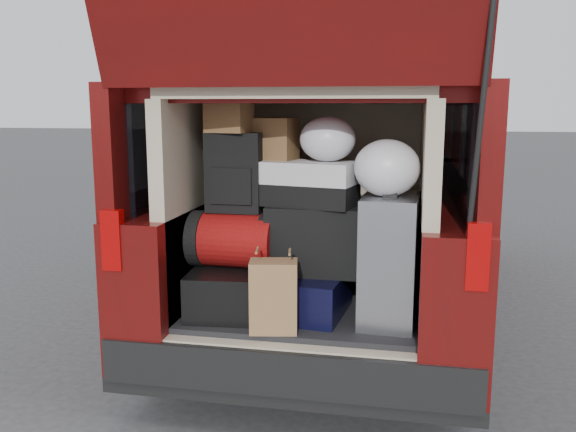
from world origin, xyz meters
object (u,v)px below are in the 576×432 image
(navy_hardshell, at_px, (306,293))
(red_duffel, at_px, (234,240))
(silver_roller, at_px, (390,259))
(backpack, at_px, (236,172))
(twotone_duffel, at_px, (306,183))
(kraft_bag, at_px, (274,296))
(black_soft_case, at_px, (316,239))
(black_hardshell, at_px, (235,287))

(navy_hardshell, height_order, red_duffel, red_duffel)
(navy_hardshell, height_order, silver_roller, silver_roller)
(backpack, xyz_separation_m, twotone_duffel, (0.39, 0.01, -0.05))
(kraft_bag, relative_size, backpack, 0.84)
(kraft_bag, relative_size, twotone_duffel, 0.69)
(silver_roller, height_order, red_duffel, silver_roller)
(black_soft_case, bearing_deg, red_duffel, -173.57)
(black_hardshell, distance_m, navy_hardshell, 0.40)
(silver_roller, xyz_separation_m, kraft_bag, (-0.56, -0.26, -0.15))
(black_hardshell, bearing_deg, silver_roller, -7.44)
(red_duffel, relative_size, twotone_duffel, 0.88)
(navy_hardshell, height_order, backpack, backpack)
(kraft_bag, height_order, red_duffel, red_duffel)
(silver_roller, relative_size, black_soft_case, 1.30)
(silver_roller, distance_m, black_soft_case, 0.42)
(navy_hardshell, height_order, black_soft_case, black_soft_case)
(backpack, bearing_deg, black_hardshell, -89.47)
(silver_roller, bearing_deg, navy_hardshell, 178.22)
(kraft_bag, height_order, backpack, backpack)
(black_soft_case, distance_m, twotone_duffel, 0.31)
(red_duffel, xyz_separation_m, black_soft_case, (0.45, 0.05, 0.01))
(navy_hardshell, bearing_deg, twotone_duffel, 106.69)
(black_soft_case, bearing_deg, navy_hardshell, -131.98)
(silver_roller, distance_m, kraft_bag, 0.64)
(backpack, bearing_deg, black_soft_case, 1.64)
(black_hardshell, distance_m, twotone_duffel, 0.71)
(kraft_bag, bearing_deg, red_duffel, 123.94)
(red_duffel, height_order, twotone_duffel, twotone_duffel)
(silver_roller, bearing_deg, kraft_bag, -151.01)
(black_hardshell, xyz_separation_m, red_duffel, (-0.00, 0.00, 0.27))
(navy_hardshell, distance_m, backpack, 0.76)
(kraft_bag, distance_m, red_duffel, 0.47)
(navy_hardshell, height_order, twotone_duffel, twotone_duffel)
(black_hardshell, relative_size, twotone_duffel, 1.16)
(black_hardshell, distance_m, red_duffel, 0.27)
(black_hardshell, height_order, black_soft_case, black_soft_case)
(twotone_duffel, bearing_deg, black_hardshell, -160.44)
(black_hardshell, height_order, backpack, backpack)
(black_soft_case, relative_size, twotone_duffel, 0.97)
(navy_hardshell, relative_size, silver_roller, 0.76)
(black_soft_case, xyz_separation_m, backpack, (-0.44, -0.01, 0.36))
(black_hardshell, xyz_separation_m, navy_hardshell, (0.40, 0.01, -0.01))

